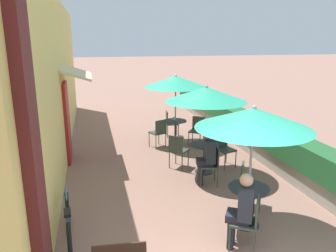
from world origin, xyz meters
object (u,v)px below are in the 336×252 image
cafe_chair_mid_right (224,147)px  cafe_chair_mid_back (178,149)px  seated_patron_near_right (242,208)px  seated_patron_mid_left (207,155)px  cafe_chair_near_right (249,219)px  cafe_chair_far_back (197,129)px  patio_umbrella_near (254,118)px  coffee_cup_mid (206,143)px  coffee_cup_near (247,183)px  cafe_chair_far_right (159,131)px  cafe_chair_far_left (170,122)px  bicycle_leaning (69,226)px  cafe_chair_near_left (247,182)px  patio_table_near (248,199)px  coffee_cup_far (174,119)px  patio_table_far (175,127)px  cafe_chair_mid_left (212,162)px  patio_table_mid (204,153)px  patio_umbrella_far (176,82)px  patio_umbrella_mid (206,94)px

cafe_chair_mid_right → cafe_chair_mid_back: bearing=-23.7°
seated_patron_near_right → seated_patron_mid_left: 2.34m
cafe_chair_near_right → cafe_chair_far_back: size_ratio=1.00×
patio_umbrella_near → coffee_cup_mid: 2.61m
coffee_cup_near → cafe_chair_far_right: size_ratio=0.10×
cafe_chair_far_left → bicycle_leaning: (-2.97, -5.48, -0.17)m
seated_patron_mid_left → cafe_chair_near_left: bearing=-148.2°
cafe_chair_mid_back → cafe_chair_far_left: size_ratio=1.00×
seated_patron_mid_left → patio_table_near: bearing=-164.5°
cafe_chair_near_right → coffee_cup_far: size_ratio=9.67×
cafe_chair_near_right → bicycle_leaning: cafe_chair_near_right is taller
coffee_cup_mid → bicycle_leaning: size_ratio=0.05×
coffee_cup_far → bicycle_leaning: coffee_cup_far is taller
coffee_cup_mid → cafe_chair_far_right: bearing=107.7°
cafe_chair_far_back → coffee_cup_far: 0.81m
cafe_chair_mid_back → coffee_cup_mid: 0.80m
cafe_chair_far_right → coffee_cup_far: bearing=13.5°
seated_patron_near_right → coffee_cup_far: (0.34, 5.54, 0.08)m
cafe_chair_mid_right → coffee_cup_far: 2.39m
cafe_chair_near_right → cafe_chair_far_left: bearing=29.3°
coffee_cup_near → cafe_chair_near_left: bearing=61.6°
patio_table_far → bicycle_leaning: bearing=-121.8°
cafe_chair_mid_right → patio_table_far: cafe_chair_mid_right is taller
patio_umbrella_near → cafe_chair_mid_left: bearing=90.0°
patio_umbrella_near → patio_table_mid: patio_umbrella_near is taller
cafe_chair_far_left → coffee_cup_far: cafe_chair_far_left is taller
patio_umbrella_near → coffee_cup_far: 5.10m
cafe_chair_near_right → coffee_cup_mid: (0.38, 2.97, 0.25)m
cafe_chair_far_right → cafe_chair_far_left: bearing=36.3°
cafe_chair_mid_right → coffee_cup_mid: size_ratio=9.67×
cafe_chair_mid_right → cafe_chair_near_right: bearing=55.2°
cafe_chair_mid_back → patio_umbrella_far: (0.48, 2.05, 1.42)m
patio_table_near → cafe_chair_mid_back: cafe_chair_mid_back is taller
cafe_chair_far_right → cafe_chair_near_left: bearing=-100.3°
cafe_chair_mid_back → patio_umbrella_far: 2.54m
cafe_chair_far_left → bicycle_leaning: cafe_chair_far_left is taller
seated_patron_near_right → cafe_chair_mid_back: (-0.10, 3.40, -0.17)m
patio_table_far → bicycle_leaning: bicycle_leaning is taller
patio_umbrella_near → patio_table_far: bearing=90.2°
patio_table_mid → cafe_chair_far_left: (-0.09, 3.15, 0.02)m
seated_patron_near_right → cafe_chair_mid_right: seated_patron_near_right is taller
coffee_cup_mid → patio_table_near: bearing=-91.9°
patio_table_mid → patio_table_far: bearing=92.0°
cafe_chair_far_right → patio_table_near: bearing=-105.8°
patio_table_mid → patio_table_far: size_ratio=1.00×
patio_umbrella_near → seated_patron_near_right: bearing=-124.8°
patio_table_mid → coffee_cup_far: bearing=92.8°
seated_patron_near_right → patio_table_far: 5.47m
cafe_chair_near_left → patio_umbrella_mid: patio_umbrella_mid is taller
patio_table_far → bicycle_leaning: 5.63m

